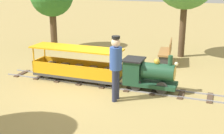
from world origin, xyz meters
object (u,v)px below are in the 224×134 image
locomotive (148,73)px  conductor_person (116,63)px  park_bench (166,52)px  passenger_car (77,67)px

locomotive → conductor_person: size_ratio=0.89×
conductor_person → park_bench: size_ratio=1.21×
passenger_car → park_bench: 3.49m
locomotive → park_bench: bearing=-179.6°
conductor_person → passenger_car: bearing=-121.1°
locomotive → conductor_person: (0.93, -0.57, 0.47)m
locomotive → passenger_car: bearing=-90.0°
locomotive → passenger_car: 2.12m
passenger_car → park_bench: size_ratio=2.01×
passenger_car → conductor_person: 1.88m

